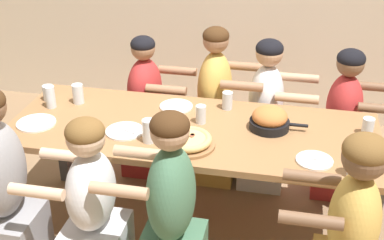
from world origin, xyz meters
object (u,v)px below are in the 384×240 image
empty_plate_d (176,106)px  drinking_glass_f (368,127)px  drinking_glass_e (201,115)px  diner_far_right (341,130)px  drinking_glass_i (149,132)px  diner_far_midleft (146,112)px  diner_far_center (215,113)px  diner_near_midleft (93,218)px  drinking_glass_h (227,101)px  pizza_board_main (188,141)px  skillet_bowl (270,119)px  diner_near_left (5,199)px  empty_plate_c (36,123)px  drinking_glass_d (360,144)px  diner_near_center (171,223)px  empty_plate_a (314,160)px  empty_plate_b (125,131)px  diner_far_midright (265,121)px  drinking_glass_c (78,94)px  drinking_glass_g (48,94)px  drinking_glass_a (356,166)px  drinking_glass_b (50,98)px

empty_plate_d → drinking_glass_f: size_ratio=2.07×
drinking_glass_e → diner_far_right: (0.88, 0.57, -0.31)m
drinking_glass_i → diner_far_midleft: diner_far_midleft is taller
diner_far_center → diner_near_midleft: 1.35m
empty_plate_d → drinking_glass_h: bearing=8.8°
pizza_board_main → drinking_glass_e: 0.29m
skillet_bowl → diner_far_midleft: (-0.93, 0.56, -0.33)m
pizza_board_main → diner_near_left: (-0.92, -0.42, -0.23)m
empty_plate_c → drinking_glass_f: size_ratio=2.31×
drinking_glass_d → diner_near_center: size_ratio=0.09×
empty_plate_a → diner_near_left: diner_near_left is taller
empty_plate_b → diner_far_midright: diner_far_midright is taller
empty_plate_b → drinking_glass_c: (-0.42, 0.31, 0.06)m
diner_near_center → diner_far_midleft: (-0.51, 1.28, -0.05)m
drinking_glass_d → drinking_glass_e: (-0.92, 0.15, 0.01)m
drinking_glass_g → diner_far_right: bearing=13.5°
empty_plate_d → diner_far_center: (0.19, 0.40, -0.22)m
drinking_glass_d → drinking_glass_e: 0.93m
diner_far_right → drinking_glass_a: bearing=-0.3°
drinking_glass_c → drinking_glass_e: size_ratio=1.12×
drinking_glass_h → pizza_board_main: bearing=-106.0°
empty_plate_a → diner_far_center: bearing=128.0°
diner_near_midleft → drinking_glass_e: bearing=-31.7°
drinking_glass_a → diner_far_right: 1.03m
drinking_glass_c → drinking_glass_g: 0.21m
diner_near_left → diner_near_midleft: diner_near_left is taller
empty_plate_d → diner_near_left: diner_near_left is taller
drinking_glass_e → drinking_glass_i: size_ratio=0.83×
drinking_glass_a → empty_plate_b: bearing=171.1°
drinking_glass_d → drinking_glass_h: bearing=154.8°
drinking_glass_g → drinking_glass_i: bearing=-26.2°
empty_plate_a → drinking_glass_c: size_ratio=1.55×
empty_plate_a → diner_far_midleft: (-1.20, 0.88, -0.27)m
drinking_glass_d → drinking_glass_i: size_ratio=0.76×
diner_near_midleft → drinking_glass_h: bearing=-31.2°
skillet_bowl → diner_near_center: (-0.42, -0.72, -0.27)m
drinking_glass_a → drinking_glass_b: bearing=167.2°
drinking_glass_a → diner_far_right: bearing=89.7°
pizza_board_main → diner_far_midright: size_ratio=0.28×
diner_far_midleft → drinking_glass_f: bearing=71.2°
drinking_glass_c → diner_far_midleft: bearing=55.9°
empty_plate_a → drinking_glass_i: drinking_glass_i is taller
drinking_glass_a → diner_far_midright: (-0.52, 0.98, -0.31)m
drinking_glass_c → drinking_glass_d: drinking_glass_c is taller
drinking_glass_b → drinking_glass_c: 0.17m
diner_far_center → diner_far_midleft: size_ratio=1.09×
drinking_glass_d → diner_near_left: diner_near_left is taller
empty_plate_c → drinking_glass_h: drinking_glass_h is taller
empty_plate_d → drinking_glass_e: size_ratio=1.85×
drinking_glass_g → diner_near_left: 0.86m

